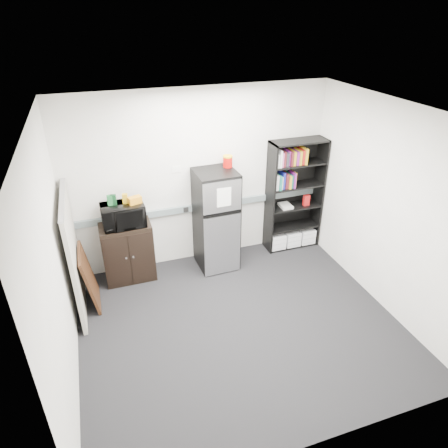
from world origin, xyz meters
name	(u,v)px	position (x,y,z in m)	size (l,w,h in m)	color
floor	(239,324)	(0.00, 0.00, 0.00)	(4.00, 4.00, 0.00)	black
wall_back	(200,179)	(0.00, 1.75, 1.35)	(4.00, 0.02, 2.70)	white
wall_right	(387,209)	(2.00, 0.00, 1.35)	(0.02, 3.50, 2.70)	white
wall_left	(55,267)	(-2.00, 0.00, 1.35)	(0.02, 3.50, 2.70)	white
ceiling	(244,115)	(0.00, 0.00, 2.70)	(4.00, 3.50, 0.02)	white
electrical_raceway	(201,207)	(0.00, 1.72, 0.90)	(3.92, 0.05, 0.10)	slate
wall_note	(176,169)	(-0.35, 1.74, 1.55)	(0.14, 0.00, 0.10)	white
bookshelf	(294,197)	(1.53, 1.57, 0.91)	(0.90, 0.34, 1.85)	black
cubicle_partition	(74,254)	(-1.90, 1.08, 0.81)	(0.06, 1.30, 1.62)	#9D998B
cabinet	(128,252)	(-1.20, 1.50, 0.45)	(0.72, 0.48, 0.91)	black
microwave	(123,215)	(-1.20, 1.48, 1.07)	(0.58, 0.40, 0.32)	black
snack_box_a	(110,200)	(-1.34, 1.52, 1.30)	(0.07, 0.05, 0.15)	#185428
snack_box_b	(114,200)	(-1.30, 1.52, 1.30)	(0.07, 0.05, 0.15)	#0B3417
snack_box_c	(125,199)	(-1.14, 1.52, 1.30)	(0.07, 0.05, 0.14)	#C39312
snack_bag	(135,200)	(-1.02, 1.47, 1.28)	(0.18, 0.10, 0.10)	orange
refrigerator	(216,220)	(0.15, 1.42, 0.78)	(0.61, 0.63, 1.57)	black
coffee_can	(228,161)	(0.37, 1.55, 1.67)	(0.14, 0.14, 0.19)	#B10C08
framed_poster	(89,277)	(-1.77, 1.07, 0.42)	(0.17, 0.65, 0.83)	black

